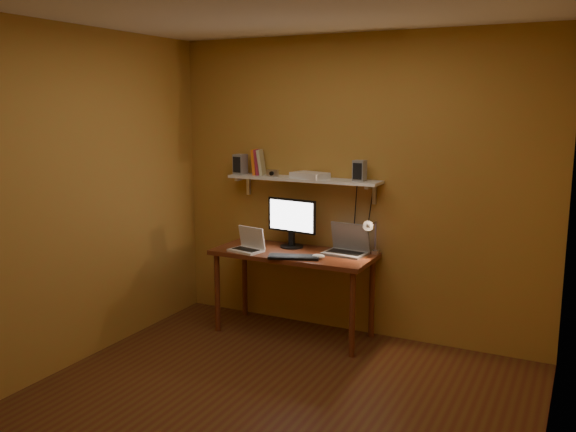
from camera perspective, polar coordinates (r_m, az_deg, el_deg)
The scene contains 14 objects.
room at distance 3.87m, azimuth -1.99°, elevation -0.16°, with size 3.44×3.24×2.64m.
desk at distance 5.32m, azimuth 0.53°, elevation -4.25°, with size 1.40×0.60×0.75m.
wall_shelf at distance 5.36m, azimuth 1.45°, elevation 3.43°, with size 1.40×0.25×0.21m.
monitor at distance 5.40m, azimuth 0.34°, elevation -0.40°, with size 0.48×0.23×0.44m.
laptop at distance 5.23m, azimuth 5.59°, elevation -2.79°, with size 0.37×0.28×0.26m.
netbook at distance 5.32m, azimuth -3.71°, elevation -2.67°, with size 0.31×0.25×0.21m.
keyboard at distance 5.07m, azimuth 0.55°, elevation -3.86°, with size 0.42×0.14×0.02m, color black.
mouse at distance 5.06m, azimuth 2.85°, elevation -3.79°, with size 0.11×0.07×0.04m, color white.
desk_lamp at distance 5.12m, azimuth 7.82°, elevation -1.54°, with size 0.09×0.23×0.38m.
speaker_left at distance 5.64m, azimuth -4.49°, elevation 4.86°, with size 0.10×0.10×0.18m, color gray.
speaker_right at distance 5.14m, azimuth 6.71°, elevation 4.23°, with size 0.10×0.10×0.17m, color gray.
books at distance 5.58m, azimuth -2.82°, elevation 5.06°, with size 0.16×0.17×0.23m.
shelf_camera at distance 5.42m, azimuth -1.47°, elevation 4.02°, with size 0.11×0.05×0.06m.
router at distance 5.32m, azimuth 2.05°, elevation 3.83°, with size 0.30×0.20×0.05m, color white.
Camera 1 is at (1.82, -3.34, 2.01)m, focal length 38.00 mm.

